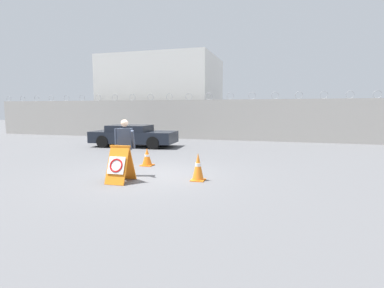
{
  "coord_description": "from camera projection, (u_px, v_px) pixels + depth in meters",
  "views": [
    {
      "loc": [
        3.89,
        -8.42,
        2.06
      ],
      "look_at": [
        0.97,
        1.46,
        0.84
      ],
      "focal_mm": 28.0,
      "sensor_mm": 36.0,
      "label": 1
    }
  ],
  "objects": [
    {
      "name": "security_guard",
      "position": [
        125.0,
        145.0,
        9.11
      ],
      "size": [
        0.68,
        0.36,
        1.73
      ],
      "rotation": [
        0.0,
        0.0,
        0.3
      ],
      "color": "black",
      "rests_on": "ground_plane"
    },
    {
      "name": "traffic_cone_near",
      "position": [
        147.0,
        157.0,
        10.85
      ],
      "size": [
        0.42,
        0.42,
        0.64
      ],
      "color": "orange",
      "rests_on": "ground_plane"
    },
    {
      "name": "ground_plane",
      "position": [
        149.0,
        175.0,
        9.36
      ],
      "size": [
        90.0,
        90.0,
        0.0
      ],
      "primitive_type": "plane",
      "color": "#5B5B5E"
    },
    {
      "name": "perimeter_wall",
      "position": [
        219.0,
        120.0,
        19.82
      ],
      "size": [
        36.0,
        0.3,
        3.11
      ],
      "color": "#ADA8A0",
      "rests_on": "ground_plane"
    },
    {
      "name": "parked_car_front_coupe",
      "position": [
        133.0,
        135.0,
        16.34
      ],
      "size": [
        4.65,
        2.16,
        1.17
      ],
      "rotation": [
        0.0,
        0.0,
        0.07
      ],
      "color": "black",
      "rests_on": "ground_plane"
    },
    {
      "name": "barricade_sign",
      "position": [
        120.0,
        164.0,
        8.37
      ],
      "size": [
        0.62,
        0.84,
        1.05
      ],
      "rotation": [
        0.0,
        0.0,
        0.02
      ],
      "color": "orange",
      "rests_on": "ground_plane"
    },
    {
      "name": "traffic_cone_mid",
      "position": [
        198.0,
        167.0,
        8.58
      ],
      "size": [
        0.39,
        0.39,
        0.81
      ],
      "color": "orange",
      "rests_on": "ground_plane"
    },
    {
      "name": "building_block",
      "position": [
        163.0,
        96.0,
        26.08
      ],
      "size": [
        9.23,
        6.87,
        6.4
      ],
      "color": "silver",
      "rests_on": "ground_plane"
    }
  ]
}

